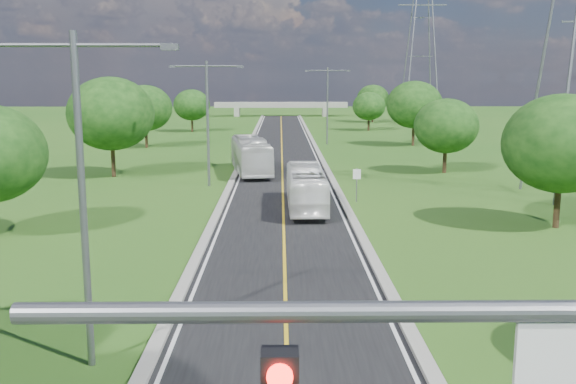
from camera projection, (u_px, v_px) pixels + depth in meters
ground at (282, 162)px, 67.02m from camera, size 260.00×260.00×0.00m
road at (282, 155)px, 72.92m from camera, size 8.00×150.00×0.06m
curb_left at (245, 154)px, 72.86m from camera, size 0.50×150.00×0.22m
curb_right at (319, 154)px, 72.96m from camera, size 0.50×150.00×0.22m
speed_limit_sign at (357, 180)px, 45.13m from camera, size 0.55×0.09×2.40m
overpass at (281, 106)px, 145.34m from camera, size 30.00×3.00×3.20m
streetlight_near_left at (81, 174)px, 18.66m from camera, size 5.90×0.25×10.00m
streetlight_mid_left at (207, 113)px, 51.14m from camera, size 5.90×0.25×10.00m
streetlight_far_right at (327, 99)px, 83.76m from camera, size 5.90×0.25×10.00m
power_tower_far at (421, 49)px, 119.00m from camera, size 9.00×6.40×28.00m
tree_lc at (111, 114)px, 56.02m from camera, size 7.56×7.56×8.79m
tree_ld at (145, 108)px, 79.73m from camera, size 6.72×6.72×7.82m
tree_le at (192, 105)px, 103.49m from camera, size 5.88×5.88×6.84m
tree_rb at (562, 144)px, 36.81m from camera, size 6.72×6.72×7.82m
tree_rc at (446, 126)px, 58.56m from camera, size 5.88×5.88×6.84m
tree_rd at (414, 105)px, 82.05m from camera, size 7.14×7.14×8.30m
tree_re at (369, 106)px, 105.86m from camera, size 5.46×5.46×6.35m
tree_rf at (373, 99)px, 125.48m from camera, size 6.30×6.30×7.33m
bus_outbound at (306, 188)px, 42.60m from camera, size 2.46×10.03×2.79m
bus_inbound at (251, 155)px, 58.72m from camera, size 4.42×11.85×3.22m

